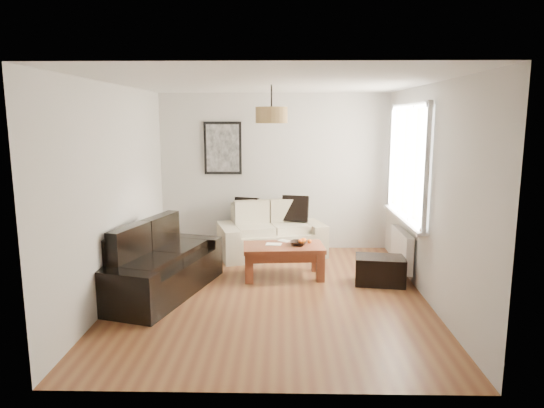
{
  "coord_description": "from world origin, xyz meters",
  "views": [
    {
      "loc": [
        0.14,
        -5.86,
        2.2
      ],
      "look_at": [
        0.0,
        0.6,
        1.05
      ],
      "focal_mm": 32.17,
      "sensor_mm": 36.0,
      "label": 1
    }
  ],
  "objects_px": {
    "loveseat_cream": "(271,230)",
    "ottoman": "(380,270)",
    "sofa_leather": "(158,261)",
    "coffee_table": "(283,261)"
  },
  "relations": [
    {
      "from": "loveseat_cream",
      "to": "sofa_leather",
      "type": "distance_m",
      "value": 2.23
    },
    {
      "from": "loveseat_cream",
      "to": "coffee_table",
      "type": "distance_m",
      "value": 1.12
    },
    {
      "from": "loveseat_cream",
      "to": "ottoman",
      "type": "distance_m",
      "value": 2.02
    },
    {
      "from": "sofa_leather",
      "to": "coffee_table",
      "type": "xyz_separation_m",
      "value": [
        1.59,
        0.65,
        -0.19
      ]
    },
    {
      "from": "sofa_leather",
      "to": "coffee_table",
      "type": "bearing_deg",
      "value": -51.37
    },
    {
      "from": "coffee_table",
      "to": "ottoman",
      "type": "bearing_deg",
      "value": -11.52
    },
    {
      "from": "sofa_leather",
      "to": "ottoman",
      "type": "bearing_deg",
      "value": -66.0
    },
    {
      "from": "coffee_table",
      "to": "ottoman",
      "type": "relative_size",
      "value": 1.7
    },
    {
      "from": "sofa_leather",
      "to": "ottoman",
      "type": "height_order",
      "value": "sofa_leather"
    },
    {
      "from": "loveseat_cream",
      "to": "ottoman",
      "type": "xyz_separation_m",
      "value": [
        1.48,
        -1.35,
        -0.22
      ]
    }
  ]
}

